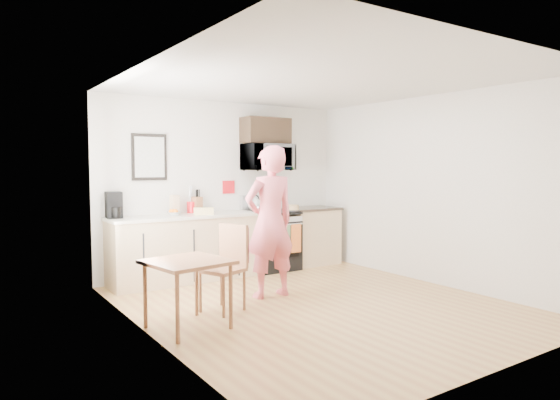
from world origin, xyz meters
TOP-DOWN VIEW (x-y plane):
  - floor at (0.00, 0.00)m, footprint 4.60×4.60m
  - back_wall at (0.00, 2.30)m, footprint 4.00×0.04m
  - front_wall at (0.00, -2.30)m, footprint 4.00×0.04m
  - left_wall at (-2.00, 0.00)m, footprint 0.04×4.60m
  - right_wall at (2.00, 0.00)m, footprint 0.04×4.60m
  - ceiling at (0.00, 0.00)m, footprint 4.00×4.60m
  - window at (-1.96, 0.80)m, footprint 0.06×1.40m
  - cabinet_left at (-0.80, 2.00)m, footprint 2.10×0.60m
  - countertop_left at (-0.80, 2.00)m, footprint 2.14×0.64m
  - cabinet_right at (1.43, 2.00)m, footprint 0.84×0.60m
  - countertop_right at (1.43, 2.00)m, footprint 0.88×0.64m
  - range at (0.63, 1.98)m, footprint 0.76×0.70m
  - microwave at (0.63, 2.08)m, footprint 0.76×0.51m
  - upper_cabinet at (0.63, 2.12)m, footprint 0.76×0.35m
  - wall_art at (-1.20, 2.28)m, footprint 0.50×0.04m
  - wall_trivet at (0.05, 2.28)m, footprint 0.20×0.02m
  - person at (-0.26, 0.62)m, footprint 0.69×0.45m
  - dining_table at (-1.61, 0.05)m, footprint 0.74×0.74m
  - chair at (-0.92, 0.43)m, footprint 0.56×0.53m
  - knife_block at (-0.53, 2.18)m, footprint 0.13×0.16m
  - utensil_crock at (-0.60, 2.22)m, footprint 0.13×0.13m
  - fruit_bowl at (-0.94, 2.05)m, footprint 0.23×0.23m
  - milk_carton at (-0.90, 2.13)m, footprint 0.11×0.11m
  - coffee_maker at (-1.74, 2.13)m, footprint 0.22×0.30m
  - bread_bag at (-0.57, 1.86)m, footprint 0.30×0.23m
  - cake at (0.90, 1.80)m, footprint 0.28×0.28m
  - kettle at (0.42, 2.12)m, footprint 0.21×0.21m
  - pot at (0.36, 1.87)m, footprint 0.18×0.30m

SIDE VIEW (x-z plane):
  - floor at x=0.00m, z-range 0.00..0.00m
  - range at x=0.63m, z-range -0.14..1.02m
  - cabinet_left at x=-0.80m, z-range 0.00..0.90m
  - cabinet_right at x=1.43m, z-range 0.00..0.90m
  - dining_table at x=-1.61m, z-range 0.27..0.96m
  - chair at x=-0.92m, z-range 0.14..1.11m
  - countertop_left at x=-0.80m, z-range 0.90..0.94m
  - countertop_right at x=1.43m, z-range 0.90..0.94m
  - person at x=-0.26m, z-range 0.00..1.88m
  - cake at x=0.90m, z-range 0.92..1.02m
  - pot at x=0.36m, z-range 0.93..1.02m
  - fruit_bowl at x=-0.94m, z-range 0.93..1.02m
  - bread_bag at x=-0.57m, z-range 0.94..1.04m
  - kettle at x=0.42m, z-range 0.91..1.17m
  - knife_block at x=-0.53m, z-range 0.94..1.18m
  - milk_carton at x=-0.90m, z-range 0.94..1.22m
  - utensil_crock at x=-0.60m, z-range 0.90..1.30m
  - coffee_maker at x=-1.74m, z-range 0.93..1.28m
  - back_wall at x=0.00m, z-range 0.00..2.60m
  - front_wall at x=0.00m, z-range 0.00..2.60m
  - left_wall at x=-2.00m, z-range 0.00..2.60m
  - right_wall at x=2.00m, z-range 0.00..2.60m
  - wall_trivet at x=0.05m, z-range 1.20..1.40m
  - window at x=-1.96m, z-range 0.80..2.30m
  - wall_art at x=-1.20m, z-range 1.43..2.08m
  - microwave at x=0.63m, z-range 1.55..1.97m
  - upper_cabinet at x=0.63m, z-range 1.98..2.38m
  - ceiling at x=0.00m, z-range 2.58..2.62m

